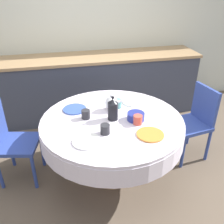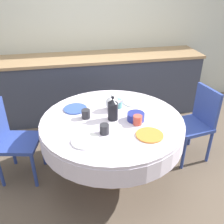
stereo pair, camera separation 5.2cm
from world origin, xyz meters
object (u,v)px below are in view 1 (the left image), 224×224
chair_left (195,119)px  chair_right (10,139)px  coffee_carafe (113,110)px  teapot (112,103)px

chair_left → chair_right: 2.05m
coffee_carafe → teapot: 0.19m
teapot → coffee_carafe: bearing=-98.9°
chair_right → coffee_carafe: size_ratio=3.54×
coffee_carafe → teapot: (0.03, 0.19, -0.03)m
chair_right → teapot: size_ratio=4.68×
chair_left → coffee_carafe: coffee_carafe is taller
chair_right → chair_left: bearing=100.9°
chair_left → coffee_carafe: (-1.02, -0.18, 0.34)m
teapot → chair_right: bearing=178.3°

